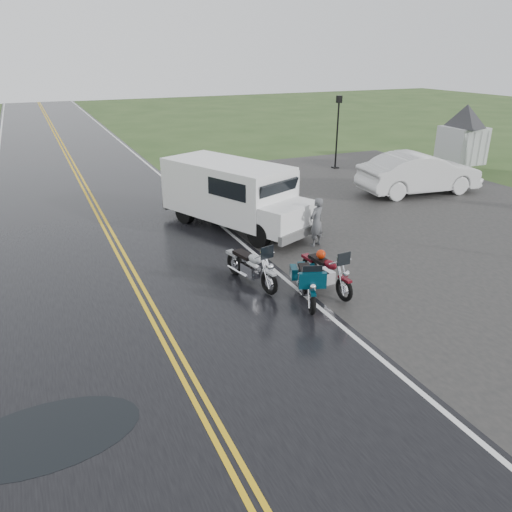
% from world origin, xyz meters
% --- Properties ---
extents(ground, '(120.00, 120.00, 0.00)m').
position_xyz_m(ground, '(0.00, 0.00, 0.00)').
color(ground, '#2D471E').
rests_on(ground, ground).
extents(road, '(8.00, 100.00, 0.04)m').
position_xyz_m(road, '(0.00, 10.00, 0.02)').
color(road, black).
rests_on(road, ground).
extents(parking_pad, '(14.00, 24.00, 0.03)m').
position_xyz_m(parking_pad, '(11.00, 5.00, 0.01)').
color(parking_pad, black).
rests_on(parking_pad, ground).
extents(visitor_center, '(16.00, 10.00, 4.80)m').
position_xyz_m(visitor_center, '(20.00, 12.00, 2.40)').
color(visitor_center, '#A8AAAD').
rests_on(visitor_center, ground).
extents(motorcycle_red, '(0.90, 2.16, 1.25)m').
position_xyz_m(motorcycle_red, '(4.53, 0.47, 0.63)').
color(motorcycle_red, '#520912').
rests_on(motorcycle_red, ground).
extents(motorcycle_teal, '(1.42, 2.19, 1.21)m').
position_xyz_m(motorcycle_teal, '(3.45, 0.22, 0.61)').
color(motorcycle_teal, '#052F3D').
rests_on(motorcycle_teal, ground).
extents(motorcycle_silver, '(1.21, 2.28, 1.28)m').
position_xyz_m(motorcycle_silver, '(2.98, 1.58, 0.64)').
color(motorcycle_silver, '#9B9EA3').
rests_on(motorcycle_silver, ground).
extents(van_white, '(4.43, 6.39, 2.35)m').
position_xyz_m(van_white, '(4.19, 4.79, 1.18)').
color(van_white, white).
rests_on(van_white, ground).
extents(person_at_van, '(0.69, 0.59, 1.60)m').
position_xyz_m(person_at_van, '(5.90, 4.15, 0.80)').
color(person_at_van, '#4C4D51').
rests_on(person_at_van, ground).
extents(sedan_white, '(5.55, 2.44, 1.77)m').
position_xyz_m(sedan_white, '(13.36, 7.87, 0.89)').
color(sedan_white, silver).
rests_on(sedan_white, ground).
extents(lamp_post_far_right, '(0.33, 0.33, 3.81)m').
position_xyz_m(lamp_post_far_right, '(12.81, 13.69, 1.90)').
color(lamp_post_far_right, black).
rests_on(lamp_post_far_right, ground).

